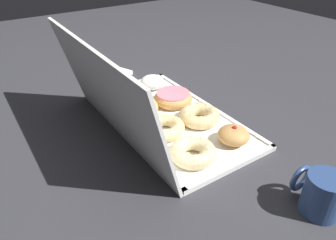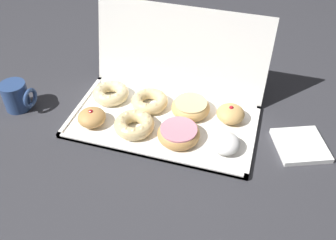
{
  "view_description": "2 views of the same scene",
  "coord_description": "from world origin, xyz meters",
  "px_view_note": "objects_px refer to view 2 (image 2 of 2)",
  "views": [
    {
      "loc": [
        -0.66,
        0.44,
        0.49
      ],
      "look_at": [
        -0.03,
        0.03,
        0.03
      ],
      "focal_mm": 33.63,
      "sensor_mm": 36.0,
      "label": 1
    },
    {
      "loc": [
        0.25,
        -0.79,
        0.75
      ],
      "look_at": [
        0.03,
        -0.04,
        0.06
      ],
      "focal_mm": 39.74,
      "sensor_mm": 36.0,
      "label": 2
    }
  ],
  "objects_px": {
    "cruller_donut_1": "(134,124)",
    "cruller_donut_5": "(150,101)",
    "jelly_filled_donut_0": "(92,117)",
    "coffee_mug": "(16,96)",
    "cruller_donut_4": "(111,93)",
    "donut_box": "(163,122)",
    "jelly_filled_donut_7": "(230,114)",
    "pink_frosted_donut_2": "(179,133)",
    "glazed_ring_donut_6": "(191,107)",
    "napkin_stack": "(300,145)",
    "powdered_filled_donut_3": "(225,143)"
  },
  "relations": [
    {
      "from": "pink_frosted_donut_2",
      "to": "glazed_ring_donut_6",
      "type": "height_order",
      "value": "same"
    },
    {
      "from": "cruller_donut_1",
      "to": "jelly_filled_donut_7",
      "type": "xyz_separation_m",
      "value": [
        0.26,
        0.12,
        0.0
      ]
    },
    {
      "from": "cruller_donut_5",
      "to": "coffee_mug",
      "type": "xyz_separation_m",
      "value": [
        -0.39,
        -0.11,
        0.02
      ]
    },
    {
      "from": "jelly_filled_donut_7",
      "to": "napkin_stack",
      "type": "xyz_separation_m",
      "value": [
        0.21,
        -0.05,
        -0.03
      ]
    },
    {
      "from": "powdered_filled_donut_3",
      "to": "jelly_filled_donut_7",
      "type": "relative_size",
      "value": 1.0
    },
    {
      "from": "cruller_donut_4",
      "to": "jelly_filled_donut_7",
      "type": "height_order",
      "value": "jelly_filled_donut_7"
    },
    {
      "from": "cruller_donut_5",
      "to": "pink_frosted_donut_2",
      "type": "bearing_deg",
      "value": -42.59
    },
    {
      "from": "powdered_filled_donut_3",
      "to": "cruller_donut_1",
      "type": "bearing_deg",
      "value": 179.64
    },
    {
      "from": "jelly_filled_donut_0",
      "to": "coffee_mug",
      "type": "xyz_separation_m",
      "value": [
        -0.26,
        0.01,
        0.01
      ]
    },
    {
      "from": "cruller_donut_5",
      "to": "glazed_ring_donut_6",
      "type": "height_order",
      "value": "glazed_ring_donut_6"
    },
    {
      "from": "donut_box",
      "to": "cruller_donut_1",
      "type": "distance_m",
      "value": 0.09
    },
    {
      "from": "pink_frosted_donut_2",
      "to": "napkin_stack",
      "type": "height_order",
      "value": "pink_frosted_donut_2"
    },
    {
      "from": "cruller_donut_5",
      "to": "donut_box",
      "type": "bearing_deg",
      "value": -43.79
    },
    {
      "from": "cruller_donut_4",
      "to": "pink_frosted_donut_2",
      "type": "bearing_deg",
      "value": -24.55
    },
    {
      "from": "powdered_filled_donut_3",
      "to": "cruller_donut_5",
      "type": "xyz_separation_m",
      "value": [
        -0.26,
        0.12,
        -0.0
      ]
    },
    {
      "from": "cruller_donut_1",
      "to": "jelly_filled_donut_7",
      "type": "distance_m",
      "value": 0.29
    },
    {
      "from": "cruller_donut_1",
      "to": "powdered_filled_donut_3",
      "type": "xyz_separation_m",
      "value": [
        0.26,
        -0.0,
        0.0
      ]
    },
    {
      "from": "pink_frosted_donut_2",
      "to": "coffee_mug",
      "type": "bearing_deg",
      "value": 179.91
    },
    {
      "from": "jelly_filled_donut_0",
      "to": "coffee_mug",
      "type": "height_order",
      "value": "coffee_mug"
    },
    {
      "from": "jelly_filled_donut_0",
      "to": "cruller_donut_4",
      "type": "relative_size",
      "value": 0.72
    },
    {
      "from": "cruller_donut_4",
      "to": "napkin_stack",
      "type": "distance_m",
      "value": 0.59
    },
    {
      "from": "jelly_filled_donut_0",
      "to": "glazed_ring_donut_6",
      "type": "xyz_separation_m",
      "value": [
        0.27,
        0.13,
        -0.0
      ]
    },
    {
      "from": "glazed_ring_donut_6",
      "to": "powdered_filled_donut_3",
      "type": "bearing_deg",
      "value": -44.36
    },
    {
      "from": "cruller_donut_4",
      "to": "coffee_mug",
      "type": "relative_size",
      "value": 1.17
    },
    {
      "from": "jelly_filled_donut_7",
      "to": "coffee_mug",
      "type": "relative_size",
      "value": 0.85
    },
    {
      "from": "cruller_donut_1",
      "to": "cruller_donut_5",
      "type": "xyz_separation_m",
      "value": [
        0.01,
        0.12,
        -0.0
      ]
    },
    {
      "from": "powdered_filled_donut_3",
      "to": "jelly_filled_donut_7",
      "type": "xyz_separation_m",
      "value": [
        -0.01,
        0.12,
        0.0
      ]
    },
    {
      "from": "powdered_filled_donut_3",
      "to": "napkin_stack",
      "type": "xyz_separation_m",
      "value": [
        0.2,
        0.08,
        -0.03
      ]
    },
    {
      "from": "jelly_filled_donut_0",
      "to": "cruller_donut_4",
      "type": "xyz_separation_m",
      "value": [
        0.0,
        0.13,
        -0.0
      ]
    },
    {
      "from": "cruller_donut_1",
      "to": "cruller_donut_5",
      "type": "bearing_deg",
      "value": 86.59
    },
    {
      "from": "jelly_filled_donut_0",
      "to": "coffee_mug",
      "type": "distance_m",
      "value": 0.26
    },
    {
      "from": "jelly_filled_donut_0",
      "to": "pink_frosted_donut_2",
      "type": "distance_m",
      "value": 0.26
    },
    {
      "from": "jelly_filled_donut_7",
      "to": "pink_frosted_donut_2",
      "type": "bearing_deg",
      "value": -135.79
    },
    {
      "from": "glazed_ring_donut_6",
      "to": "jelly_filled_donut_7",
      "type": "bearing_deg",
      "value": 0.59
    },
    {
      "from": "jelly_filled_donut_0",
      "to": "napkin_stack",
      "type": "distance_m",
      "value": 0.6
    },
    {
      "from": "donut_box",
      "to": "cruller_donut_5",
      "type": "distance_m",
      "value": 0.09
    },
    {
      "from": "pink_frosted_donut_2",
      "to": "jelly_filled_donut_7",
      "type": "relative_size",
      "value": 1.44
    },
    {
      "from": "cruller_donut_1",
      "to": "glazed_ring_donut_6",
      "type": "xyz_separation_m",
      "value": [
        0.14,
        0.12,
        -0.0
      ]
    },
    {
      "from": "powdered_filled_donut_3",
      "to": "donut_box",
      "type": "bearing_deg",
      "value": 162.83
    },
    {
      "from": "donut_box",
      "to": "powdered_filled_donut_3",
      "type": "relative_size",
      "value": 6.57
    },
    {
      "from": "glazed_ring_donut_6",
      "to": "jelly_filled_donut_0",
      "type": "bearing_deg",
      "value": -153.64
    },
    {
      "from": "glazed_ring_donut_6",
      "to": "jelly_filled_donut_7",
      "type": "height_order",
      "value": "jelly_filled_donut_7"
    },
    {
      "from": "cruller_donut_4",
      "to": "coffee_mug",
      "type": "bearing_deg",
      "value": -156.04
    },
    {
      "from": "pink_frosted_donut_2",
      "to": "cruller_donut_4",
      "type": "relative_size",
      "value": 1.05
    },
    {
      "from": "jelly_filled_donut_0",
      "to": "cruller_donut_1",
      "type": "relative_size",
      "value": 0.7
    },
    {
      "from": "powdered_filled_donut_3",
      "to": "napkin_stack",
      "type": "height_order",
      "value": "powdered_filled_donut_3"
    },
    {
      "from": "cruller_donut_4",
      "to": "napkin_stack",
      "type": "bearing_deg",
      "value": -4.14
    },
    {
      "from": "jelly_filled_donut_0",
      "to": "pink_frosted_donut_2",
      "type": "xyz_separation_m",
      "value": [
        0.26,
        0.01,
        -0.0
      ]
    },
    {
      "from": "glazed_ring_donut_6",
      "to": "coffee_mug",
      "type": "distance_m",
      "value": 0.54
    },
    {
      "from": "cruller_donut_1",
      "to": "napkin_stack",
      "type": "bearing_deg",
      "value": 9.24
    }
  ]
}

